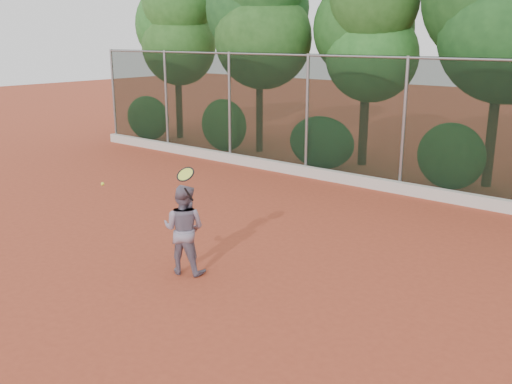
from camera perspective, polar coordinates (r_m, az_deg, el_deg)
The scene contains 7 objects.
ground at distance 9.98m, azimuth -3.67°, elevation -8.12°, with size 80.00×80.00×0.00m, color #A54027.
concrete_curb at distance 15.37m, azimuth 13.87°, elevation 0.48°, with size 24.00×0.20×0.30m, color beige.
tennis_player at distance 9.82m, azimuth -7.22°, elevation -3.71°, with size 0.76×0.59×1.57m, color gray.
chainlink_fence at distance 15.19m, azimuth 14.58°, elevation 6.85°, with size 24.09×0.09×3.50m.
foliage_backdrop at distance 17.08m, azimuth 16.38°, elevation 16.18°, with size 23.70×3.63×7.55m.
tennis_racket at distance 9.28m, azimuth -7.03°, elevation 1.54°, with size 0.34×0.32×0.59m.
tennis_ball_in_flight at distance 10.72m, azimuth -15.10°, elevation 0.78°, with size 0.07×0.07×0.07m.
Camera 1 is at (6.28, -6.68, 3.96)m, focal length 40.00 mm.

